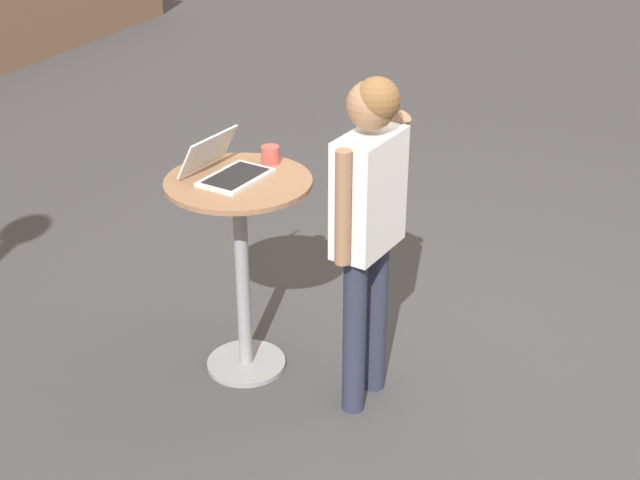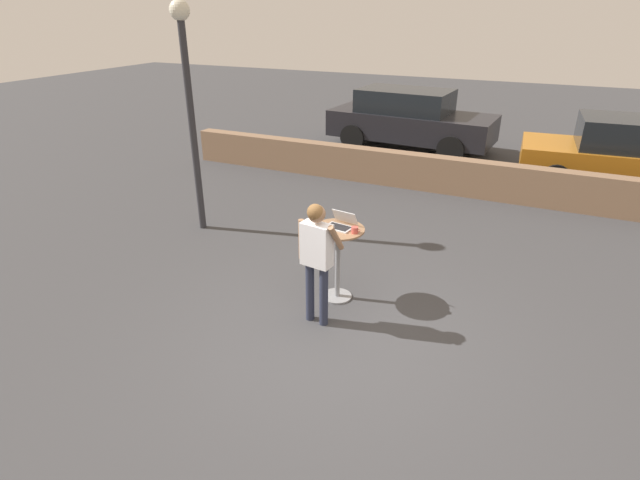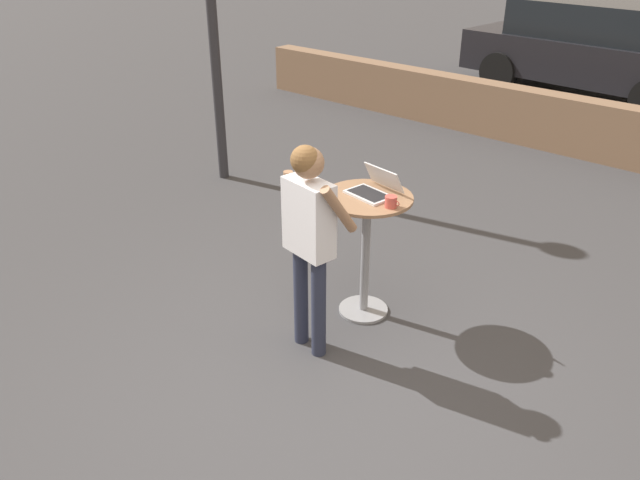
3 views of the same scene
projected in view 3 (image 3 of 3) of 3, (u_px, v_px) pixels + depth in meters
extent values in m
plane|color=#3D3D3F|center=(328.00, 391.00, 4.38)|extent=(50.00, 50.00, 0.00)
cube|color=#84664C|center=(628.00, 137.00, 8.16)|extent=(12.71, 0.35, 0.77)
cylinder|color=gray|center=(363.00, 309.00, 5.26)|extent=(0.41, 0.41, 0.03)
cylinder|color=gray|center=(365.00, 256.00, 5.03)|extent=(0.07, 0.07, 1.01)
cylinder|color=#8C6647|center=(368.00, 198.00, 4.79)|extent=(0.71, 0.71, 0.02)
cube|color=silver|center=(369.00, 195.00, 4.78)|extent=(0.38, 0.27, 0.02)
cube|color=black|center=(369.00, 193.00, 4.78)|extent=(0.33, 0.22, 0.00)
cube|color=silver|center=(384.00, 178.00, 4.83)|extent=(0.36, 0.15, 0.18)
cube|color=white|center=(384.00, 177.00, 4.82)|extent=(0.33, 0.13, 0.16)
cylinder|color=#C14C42|center=(391.00, 202.00, 4.58)|extent=(0.09, 0.09, 0.09)
torus|color=#C14C42|center=(397.00, 204.00, 4.55)|extent=(0.04, 0.01, 0.04)
cylinder|color=#282D42|center=(301.00, 295.00, 4.71)|extent=(0.11, 0.11, 0.83)
cylinder|color=#282D42|center=(319.00, 307.00, 4.57)|extent=(0.11, 0.11, 0.83)
cube|color=silver|center=(309.00, 218.00, 4.32)|extent=(0.40, 0.24, 0.55)
sphere|color=#936B4C|center=(308.00, 163.00, 4.13)|extent=(0.22, 0.22, 0.22)
sphere|color=brown|center=(305.00, 160.00, 4.11)|extent=(0.20, 0.20, 0.20)
cylinder|color=#936B4C|center=(289.00, 206.00, 4.47)|extent=(0.07, 0.07, 0.52)
cylinder|color=#936B4C|center=(339.00, 210.00, 4.16)|extent=(0.11, 0.32, 0.40)
cube|color=black|center=(595.00, 59.00, 11.16)|extent=(4.62, 2.09, 0.71)
cube|color=black|center=(590.00, 19.00, 10.99)|extent=(2.58, 1.73, 0.61)
cylinder|color=black|center=(543.00, 59.00, 12.71)|extent=(0.72, 0.27, 0.71)
cylinder|color=black|center=(499.00, 72.00, 11.67)|extent=(0.72, 0.27, 0.71)
cylinder|color=#2D2D33|center=(213.00, 33.00, 7.14)|extent=(0.12, 0.12, 3.52)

